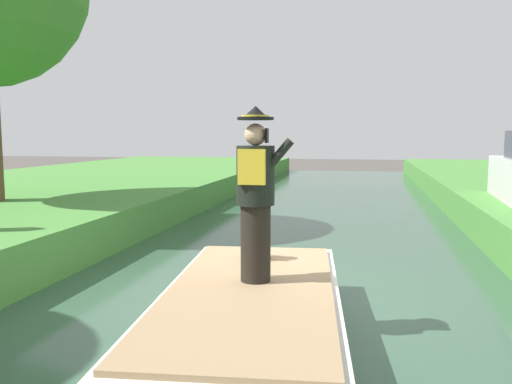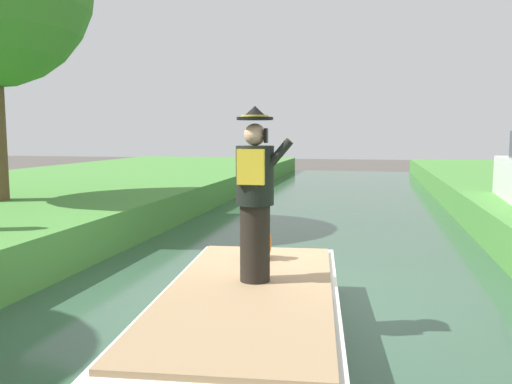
{
  "view_description": "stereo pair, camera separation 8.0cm",
  "coord_description": "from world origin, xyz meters",
  "views": [
    {
      "loc": [
        1.11,
        -6.6,
        2.28
      ],
      "look_at": [
        -0.1,
        -0.83,
        1.61
      ],
      "focal_mm": 36.38,
      "sensor_mm": 36.0,
      "label": 1
    },
    {
      "loc": [
        1.18,
        -6.58,
        2.28
      ],
      "look_at": [
        -0.1,
        -0.83,
        1.61
      ],
      "focal_mm": 36.38,
      "sensor_mm": 36.0,
      "label": 2
    }
  ],
  "objects": [
    {
      "name": "ground_plane",
      "position": [
        0.0,
        0.0,
        0.0
      ],
      "size": [
        80.0,
        80.0,
        0.0
      ],
      "primitive_type": "plane",
      "color": "#4C4742"
    },
    {
      "name": "person_pirate",
      "position": [
        -0.0,
        -1.31,
        1.64
      ],
      "size": [
        0.61,
        0.42,
        1.85
      ],
      "rotation": [
        0.0,
        0.0,
        -0.19
      ],
      "color": "black",
      "rests_on": "boat"
    },
    {
      "name": "parrot_plush",
      "position": [
        -0.2,
        -0.37,
        0.95
      ],
      "size": [
        0.36,
        0.35,
        0.57
      ],
      "color": "blue",
      "rests_on": "boat"
    },
    {
      "name": "boat",
      "position": [
        0.0,
        -1.6,
        0.4
      ],
      "size": [
        2.22,
        4.36,
        0.61
      ],
      "color": "silver",
      "rests_on": "canal_water"
    },
    {
      "name": "canal_water",
      "position": [
        0.0,
        0.0,
        0.05
      ],
      "size": [
        6.57,
        48.0,
        0.1
      ],
      "primitive_type": "cube",
      "color": "#33513D",
      "rests_on": "ground"
    }
  ]
}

